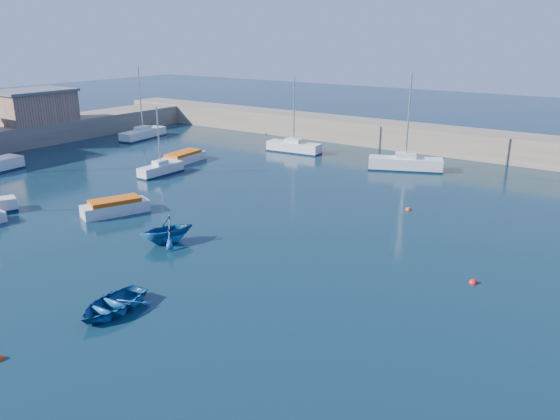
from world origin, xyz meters
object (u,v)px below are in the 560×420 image
Objects in this scene: sailboat_5 at (294,147)px; sailboat_3 at (161,169)px; motorboat_1 at (115,207)px; dinghy_center at (112,305)px; motorboat_2 at (184,157)px; sailboat_4 at (143,134)px; dinghy_left at (166,229)px; sailboat_6 at (405,163)px; brick_shed_a at (33,107)px.

sailboat_3 is at bearing 158.42° from sailboat_5.
motorboat_1 is 1.32× the size of dinghy_center.
motorboat_1 is 0.92× the size of motorboat_2.
sailboat_3 reaches higher than dinghy_center.
dinghy_left is (28.01, -22.75, 0.30)m from sailboat_4.
motorboat_2 is at bearing 139.56° from motorboat_1.
sailboat_3 is 25.75m from dinghy_center.
sailboat_6 reaches higher than dinghy_center.
sailboat_3 is 0.71× the size of sailboat_4.
sailboat_3 is at bearing 142.42° from motorboat_1.
dinghy_center is (11.51, -9.44, -0.15)m from motorboat_1.
brick_shed_a is at bearing -176.86° from dinghy_left.
motorboat_1 is 14.89m from dinghy_center.
sailboat_5 reaches higher than sailboat_3.
dinghy_center is 8.77m from dinghy_left.
sailboat_6 reaches higher than brick_shed_a.
sailboat_4 is at bearing 165.04° from dinghy_left.
brick_shed_a is at bearing -140.93° from sailboat_4.
sailboat_6 reaches higher than sailboat_4.
sailboat_5 is at bearing 104.17° from dinghy_center.
dinghy_center is (40.53, -21.47, -3.72)m from brick_shed_a.
motorboat_2 is (13.21, -6.41, -0.09)m from sailboat_4.
brick_shed_a is 0.93× the size of sailboat_4.
sailboat_6 is at bearing -97.89° from sailboat_5.
sailboat_4 is at bearing 95.94° from sailboat_5.
sailboat_4 is 29.53m from motorboat_1.
sailboat_3 is 0.77× the size of sailboat_5.
sailboat_5 is at bearing 2.95° from sailboat_4.
sailboat_6 reaches higher than dinghy_left.
sailboat_6 is 2.41× the size of dinghy_center.
sailboat_5 is 24.82m from motorboat_1.
sailboat_3 is 1.66× the size of dinghy_center.
motorboat_2 is (-1.90, 4.81, -0.03)m from sailboat_3.
motorboat_1 is at bearing -170.32° from dinghy_left.
dinghy_left reaches higher than motorboat_1.
sailboat_3 is (23.28, -2.35, -3.57)m from brick_shed_a.
brick_shed_a is at bearing -179.30° from motorboat_2.
brick_shed_a is 12.56m from sailboat_4.
motorboat_2 is (-19.30, -9.71, -0.15)m from sailboat_6.
dinghy_left is at bearing 113.41° from dinghy_center.
sailboat_5 is at bearing 74.16° from sailboat_3.
sailboat_6 is at bearing -2.51° from sailboat_4.
sailboat_5 is 2.15× the size of dinghy_center.
sailboat_3 reaches higher than motorboat_1.
motorboat_2 reaches higher than dinghy_center.
brick_shed_a is at bearing 109.42° from sailboat_5.
sailboat_3 reaches higher than dinghy_left.
sailboat_5 reaches higher than dinghy_left.
sailboat_5 is at bearing 24.73° from brick_shed_a.
sailboat_4 is 2.58× the size of dinghy_left.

